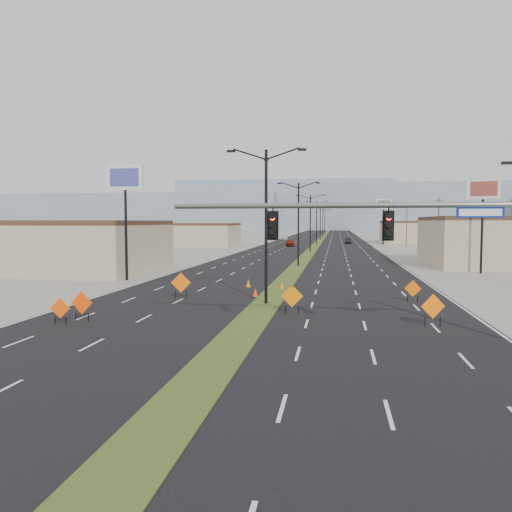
# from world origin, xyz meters

# --- Properties ---
(ground) EXTENTS (600.00, 600.00, 0.00)m
(ground) POSITION_xyz_m (0.00, 0.00, 0.00)
(ground) COLOR gray
(ground) RESTS_ON ground
(road_surface) EXTENTS (25.00, 400.00, 0.02)m
(road_surface) POSITION_xyz_m (0.00, 100.00, 0.00)
(road_surface) COLOR black
(road_surface) RESTS_ON ground
(median_strip) EXTENTS (2.00, 400.00, 0.04)m
(median_strip) POSITION_xyz_m (0.00, 100.00, 0.00)
(median_strip) COLOR #364B1A
(median_strip) RESTS_ON ground
(building_sw_far) EXTENTS (30.00, 14.00, 4.50)m
(building_sw_far) POSITION_xyz_m (-32.00, 85.00, 2.25)
(building_sw_far) COLOR tan
(building_sw_far) RESTS_ON ground
(building_se_far) EXTENTS (44.00, 16.00, 5.00)m
(building_se_far) POSITION_xyz_m (38.00, 110.00, 2.50)
(building_se_far) COLOR tan
(building_se_far) RESTS_ON ground
(mesa_west) EXTENTS (180.00, 50.00, 22.00)m
(mesa_west) POSITION_xyz_m (-120.00, 280.00, 11.00)
(mesa_west) COLOR gray
(mesa_west) RESTS_ON ground
(mesa_center) EXTENTS (220.00, 50.00, 28.00)m
(mesa_center) POSITION_xyz_m (40.00, 300.00, 14.00)
(mesa_center) COLOR gray
(mesa_center) RESTS_ON ground
(mesa_backdrop) EXTENTS (140.00, 50.00, 32.00)m
(mesa_backdrop) POSITION_xyz_m (-30.00, 320.00, 16.00)
(mesa_backdrop) COLOR gray
(mesa_backdrop) RESTS_ON ground
(signal_mast) EXTENTS (16.30, 0.60, 8.00)m
(signal_mast) POSITION_xyz_m (8.56, 2.00, 4.79)
(signal_mast) COLOR slate
(signal_mast) RESTS_ON ground
(streetlight_0) EXTENTS (5.15, 0.24, 10.02)m
(streetlight_0) POSITION_xyz_m (0.00, 12.00, 5.42)
(streetlight_0) COLOR black
(streetlight_0) RESTS_ON ground
(streetlight_1) EXTENTS (5.15, 0.24, 10.02)m
(streetlight_1) POSITION_xyz_m (0.00, 40.00, 5.42)
(streetlight_1) COLOR black
(streetlight_1) RESTS_ON ground
(streetlight_2) EXTENTS (5.15, 0.24, 10.02)m
(streetlight_2) POSITION_xyz_m (0.00, 68.00, 5.42)
(streetlight_2) COLOR black
(streetlight_2) RESTS_ON ground
(streetlight_3) EXTENTS (5.15, 0.24, 10.02)m
(streetlight_3) POSITION_xyz_m (0.00, 96.00, 5.42)
(streetlight_3) COLOR black
(streetlight_3) RESTS_ON ground
(streetlight_4) EXTENTS (5.15, 0.24, 10.02)m
(streetlight_4) POSITION_xyz_m (0.00, 124.00, 5.42)
(streetlight_4) COLOR black
(streetlight_4) RESTS_ON ground
(streetlight_5) EXTENTS (5.15, 0.24, 10.02)m
(streetlight_5) POSITION_xyz_m (0.00, 152.00, 5.42)
(streetlight_5) COLOR black
(streetlight_5) RESTS_ON ground
(streetlight_6) EXTENTS (5.15, 0.24, 10.02)m
(streetlight_6) POSITION_xyz_m (0.00, 180.00, 5.42)
(streetlight_6) COLOR black
(streetlight_6) RESTS_ON ground
(utility_pole_1) EXTENTS (1.60, 0.20, 9.00)m
(utility_pole_1) POSITION_xyz_m (20.00, 60.00, 4.67)
(utility_pole_1) COLOR #4C3823
(utility_pole_1) RESTS_ON ground
(utility_pole_2) EXTENTS (1.60, 0.20, 9.00)m
(utility_pole_2) POSITION_xyz_m (20.00, 95.00, 4.67)
(utility_pole_2) COLOR #4C3823
(utility_pole_2) RESTS_ON ground
(utility_pole_3) EXTENTS (1.60, 0.20, 9.00)m
(utility_pole_3) POSITION_xyz_m (20.00, 130.00, 4.67)
(utility_pole_3) COLOR #4C3823
(utility_pole_3) RESTS_ON ground
(car_left) EXTENTS (2.06, 4.63, 1.55)m
(car_left) POSITION_xyz_m (-5.31, 87.47, 0.77)
(car_left) COLOR maroon
(car_left) RESTS_ON ground
(car_mid) EXTENTS (1.49, 4.23, 1.39)m
(car_mid) POSITION_xyz_m (7.38, 103.14, 0.70)
(car_mid) COLOR black
(car_mid) RESTS_ON ground
(car_far) EXTENTS (2.01, 4.75, 1.37)m
(car_far) POSITION_xyz_m (-10.22, 123.54, 0.68)
(car_far) COLOR silver
(car_far) RESTS_ON ground
(construction_sign_0) EXTENTS (1.05, 0.21, 1.41)m
(construction_sign_0) POSITION_xyz_m (-9.72, 3.79, 0.82)
(construction_sign_0) COLOR #FA4605
(construction_sign_0) RESTS_ON ground
(construction_sign_1) EXTENTS (1.25, 0.16, 1.66)m
(construction_sign_1) POSITION_xyz_m (-8.99, 4.70, 0.98)
(construction_sign_1) COLOR #EF4005
(construction_sign_1) RESTS_ON ground
(construction_sign_2) EXTENTS (1.37, 0.23, 1.84)m
(construction_sign_2) POSITION_xyz_m (-6.15, 13.17, 1.09)
(construction_sign_2) COLOR #EA6104
(construction_sign_2) RESTS_ON ground
(construction_sign_3) EXTENTS (1.30, 0.15, 1.73)m
(construction_sign_3) POSITION_xyz_m (2.00, 8.59, 1.02)
(construction_sign_3) COLOR orange
(construction_sign_3) RESTS_ON ground
(construction_sign_4) EXTENTS (1.24, 0.41, 1.71)m
(construction_sign_4) POSITION_xyz_m (9.43, 6.36, 1.01)
(construction_sign_4) COLOR #FF6605
(construction_sign_4) RESTS_ON ground
(construction_sign_5) EXTENTS (1.04, 0.44, 1.47)m
(construction_sign_5) POSITION_xyz_m (9.60, 14.30, 0.86)
(construction_sign_5) COLOR #FF6705
(construction_sign_5) RESTS_ON ground
(cone_0) EXTENTS (0.46, 0.46, 0.61)m
(cone_0) POSITION_xyz_m (-1.20, 15.01, 0.31)
(cone_0) COLOR #FF3C05
(cone_0) RESTS_ON ground
(cone_1) EXTENTS (0.43, 0.43, 0.54)m
(cone_1) POSITION_xyz_m (1.66, 13.05, 0.27)
(cone_1) COLOR #FF3C05
(cone_1) RESTS_ON ground
(cone_2) EXTENTS (0.40, 0.40, 0.60)m
(cone_2) POSITION_xyz_m (0.26, 19.22, 0.30)
(cone_2) COLOR orange
(cone_2) RESTS_ON ground
(cone_3) EXTENTS (0.42, 0.42, 0.67)m
(cone_3) POSITION_xyz_m (-2.60, 20.02, 0.33)
(cone_3) COLOR #DD6404
(cone_3) RESTS_ON ground
(pole_sign_west) EXTENTS (3.44, 0.42, 10.53)m
(pole_sign_west) POSITION_xyz_m (-14.49, 23.10, 8.66)
(pole_sign_west) COLOR black
(pole_sign_west) RESTS_ON ground
(pole_sign_east_near) EXTENTS (3.08, 1.58, 9.81)m
(pole_sign_east_near) POSITION_xyz_m (19.36, 34.46, 8.02)
(pole_sign_east_near) COLOR black
(pole_sign_east_near) RESTS_ON ground
(pole_sign_east_far) EXTENTS (3.44, 0.78, 10.48)m
(pole_sign_east_far) POSITION_xyz_m (15.16, 97.36, 8.62)
(pole_sign_east_far) COLOR black
(pole_sign_east_far) RESTS_ON ground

